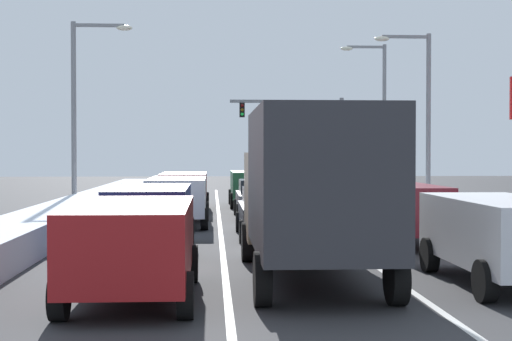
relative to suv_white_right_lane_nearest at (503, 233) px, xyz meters
name	(u,v)px	position (x,y,z in m)	size (l,w,h in m)	color
ground_plane	(274,233)	(-3.63, 9.97, -1.02)	(120.00, 120.00, 0.00)	#333335
lane_stripe_between_right_lane_and_center_lane	(310,221)	(-1.93, 14.38, -1.01)	(0.14, 48.58, 0.01)	silver
lane_stripe_between_center_lane_and_left_lane	(219,221)	(-5.33, 14.38, -1.01)	(0.14, 48.58, 0.01)	silver
snow_bank_right_shoulder	(448,213)	(3.37, 14.38, -0.74)	(2.10, 48.58, 0.56)	silver
snow_bank_left_shoulder	(76,211)	(-10.63, 14.38, -0.62)	(1.89, 48.58, 0.79)	silver
suv_white_right_lane_nearest	(503,233)	(0.00, 0.00, 0.00)	(2.16, 4.90, 1.67)	silver
suv_maroon_right_lane_second	(397,208)	(-0.43, 6.89, 0.00)	(2.16, 4.90, 1.67)	maroon
sedan_silver_right_lane_third	(355,202)	(-0.41, 13.29, -0.25)	(2.00, 4.50, 1.51)	#B7BABF
suv_black_right_lane_fourth	(331,187)	(-0.34, 19.66, 0.00)	(2.16, 4.90, 1.67)	black
box_truck_center_lane_nearest	(311,186)	(-3.64, 0.60, 0.88)	(2.53, 7.20, 3.36)	#937F60
sedan_charcoal_center_lane_second	(270,212)	(-3.84, 8.75, -0.25)	(2.00, 4.50, 1.51)	#38383D
sedan_gray_center_lane_third	(260,199)	(-3.71, 15.72, -0.25)	(2.00, 4.50, 1.51)	slate
suv_green_center_lane_fourth	(252,185)	(-3.70, 22.39, 0.00)	(2.16, 4.90, 1.67)	#1E5633
suv_red_left_lane_nearest	(134,241)	(-6.96, -1.05, 0.00)	(2.16, 4.90, 1.67)	maroon
suv_navy_left_lane_second	(150,212)	(-7.19, 5.55, 0.00)	(2.16, 4.90, 1.67)	navy
suv_white_left_lane_third	(178,197)	(-6.81, 12.75, 0.00)	(2.16, 4.90, 1.67)	silver
suv_maroon_left_lane_fourth	(184,188)	(-6.83, 19.55, 0.00)	(2.16, 4.90, 1.67)	maroon
traffic_light_gantry	(307,123)	(0.64, 36.45, 3.48)	(7.54, 0.47, 6.20)	slate
street_lamp_right_mid	(421,104)	(4.08, 21.01, 3.83)	(2.66, 0.36, 8.08)	gray
street_lamp_right_far	(378,107)	(4.01, 29.84, 4.21)	(2.66, 0.36, 8.81)	gray
street_lamp_left_mid	(82,98)	(-11.25, 19.58, 3.91)	(2.66, 0.36, 8.25)	gray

